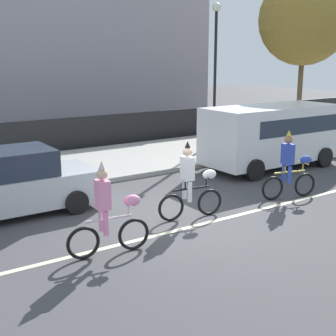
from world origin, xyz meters
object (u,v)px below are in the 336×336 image
at_px(parade_cyclist_pink, 109,214).
at_px(pedestrian_onlooker, 215,131).
at_px(parade_cyclist_zebra, 191,185).
at_px(street_lamp_post, 216,53).
at_px(parade_cyclist_cobalt, 290,169).
at_px(parked_car_silver, 13,184).
at_px(parked_van_white, 272,132).

distance_m(parade_cyclist_pink, pedestrian_onlooker, 9.78).
xyz_separation_m(parade_cyclist_zebra, street_lamp_post, (6.49, 7.03, 3.15)).
height_order(parade_cyclist_cobalt, street_lamp_post, street_lamp_post).
xyz_separation_m(parked_car_silver, pedestrian_onlooker, (8.53, 2.52, 0.23)).
relative_size(parade_cyclist_zebra, parade_cyclist_cobalt, 1.00).
xyz_separation_m(parade_cyclist_zebra, parked_car_silver, (-3.48, 2.72, -0.06)).
relative_size(parade_cyclist_zebra, pedestrian_onlooker, 1.19).
bearing_deg(parked_car_silver, parade_cyclist_cobalt, -23.48).
xyz_separation_m(parade_cyclist_cobalt, parked_van_white, (2.31, 2.90, 0.44)).
bearing_deg(parade_cyclist_pink, parade_cyclist_zebra, 17.25).
relative_size(parked_car_silver, pedestrian_onlooker, 2.53).
height_order(parade_cyclist_cobalt, pedestrian_onlooker, parade_cyclist_cobalt).
bearing_deg(parked_van_white, parade_cyclist_pink, -156.75).
bearing_deg(parked_car_silver, parked_van_white, -0.13).
height_order(parade_cyclist_zebra, parked_car_silver, parade_cyclist_zebra).
xyz_separation_m(parade_cyclist_pink, pedestrian_onlooker, (7.68, 6.06, 0.17)).
distance_m(parade_cyclist_zebra, pedestrian_onlooker, 7.28).
distance_m(parked_van_white, pedestrian_onlooker, 2.61).
bearing_deg(parade_cyclist_cobalt, street_lamp_post, 65.84).
bearing_deg(street_lamp_post, parade_cyclist_zebra, -132.72).
distance_m(parked_van_white, street_lamp_post, 5.19).
relative_size(parade_cyclist_cobalt, parked_van_white, 0.38).
relative_size(parked_van_white, street_lamp_post, 0.85).
bearing_deg(parade_cyclist_cobalt, parked_van_white, 51.48).
distance_m(parade_cyclist_pink, street_lamp_post, 12.43).
height_order(parade_cyclist_cobalt, parked_car_silver, parade_cyclist_cobalt).
height_order(parade_cyclist_zebra, parked_van_white, parked_van_white).
xyz_separation_m(parade_cyclist_pink, street_lamp_post, (9.12, 7.85, 3.15)).
bearing_deg(parade_cyclist_cobalt, parked_car_silver, 156.52).
bearing_deg(street_lamp_post, parade_cyclist_cobalt, -114.16).
relative_size(parked_van_white, parked_car_silver, 1.22).
bearing_deg(parade_cyclist_zebra, parked_van_white, 25.92).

